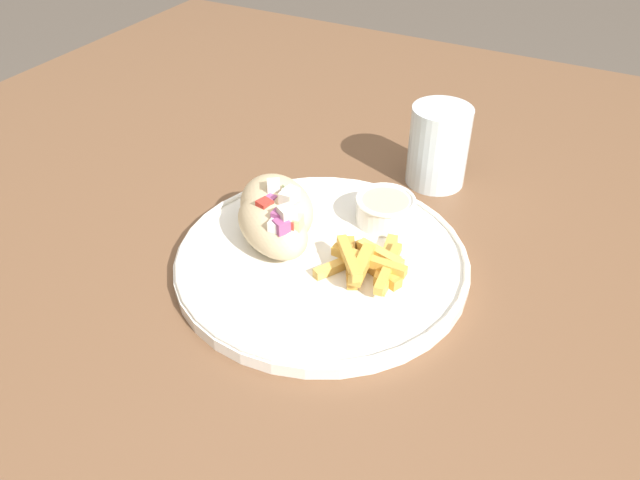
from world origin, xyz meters
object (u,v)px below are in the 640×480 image
(sauce_ramekin, at_px, (385,208))
(water_glass, at_px, (438,149))
(pita_sandwich_far, at_px, (277,207))
(fries_pile, at_px, (370,263))
(plate, at_px, (320,258))
(pita_sandwich_near, at_px, (273,227))

(sauce_ramekin, height_order, water_glass, water_glass)
(pita_sandwich_far, distance_m, fries_pile, 0.13)
(fries_pile, bearing_deg, water_glass, 91.97)
(fries_pile, bearing_deg, sauce_ramekin, 104.24)
(plate, bearing_deg, fries_pile, 0.42)
(pita_sandwich_far, relative_size, fries_pile, 1.29)
(plate, xyz_separation_m, sauce_ramekin, (0.04, 0.09, 0.02))
(sauce_ramekin, distance_m, water_glass, 0.13)
(pita_sandwich_near, distance_m, fries_pile, 0.11)
(pita_sandwich_near, xyz_separation_m, sauce_ramekin, (0.09, 0.10, -0.01))
(plate, relative_size, water_glass, 3.05)
(fries_pile, relative_size, water_glass, 1.01)
(plate, xyz_separation_m, water_glass, (0.05, 0.22, 0.04))
(pita_sandwich_far, relative_size, water_glass, 1.30)
(plate, xyz_separation_m, fries_pile, (0.06, 0.00, 0.01))
(fries_pile, bearing_deg, pita_sandwich_far, 171.87)
(plate, distance_m, pita_sandwich_near, 0.06)
(sauce_ramekin, xyz_separation_m, water_glass, (0.02, 0.13, 0.01))
(pita_sandwich_near, xyz_separation_m, water_glass, (0.10, 0.24, 0.00))
(plate, bearing_deg, sauce_ramekin, 68.14)
(pita_sandwich_far, bearing_deg, sauce_ramekin, 76.96)
(sauce_ramekin, relative_size, water_glass, 0.67)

